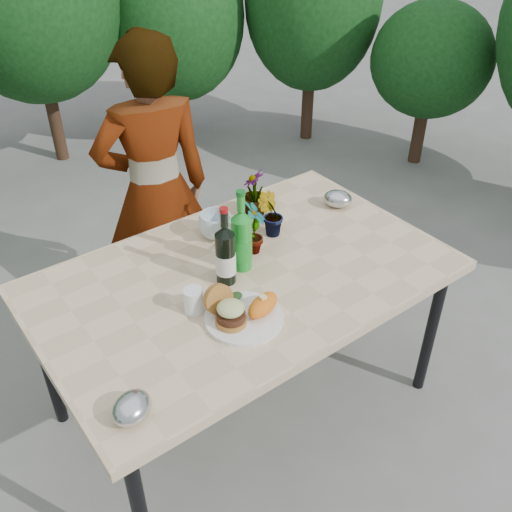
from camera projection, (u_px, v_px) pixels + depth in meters
ground at (246, 401)px, 2.66m from camera, size 80.00×80.00×0.00m
patio_table at (244, 285)px, 2.26m from camera, size 1.60×1.00×0.75m
shrub_hedge at (87, 67)px, 3.12m from camera, size 6.87×5.10×2.03m
dinner_plate at (244, 318)px, 2.00m from camera, size 0.28×0.28×0.01m
burger_stack at (228, 310)px, 1.96m from camera, size 0.11×0.16×0.11m
sweet_potato at (263, 305)px, 2.00m from camera, size 0.17×0.12×0.06m
grilled_veg at (233, 298)px, 2.06m from camera, size 0.08×0.05×0.03m
wine_bottle at (225, 256)px, 2.12m from camera, size 0.08×0.08×0.32m
sparkling_water at (242, 241)px, 2.19m from camera, size 0.08×0.08×0.34m
plastic_cup at (193, 301)px, 2.02m from camera, size 0.07×0.07×0.09m
seedling_left at (254, 228)px, 2.27m from camera, size 0.15×0.15×0.24m
seedling_mid at (270, 215)px, 2.40m from camera, size 0.14×0.14×0.20m
seedling_right at (255, 193)px, 2.53m from camera, size 0.17×0.17×0.22m
blue_bowl at (215, 225)px, 2.41m from camera, size 0.16×0.16×0.11m
foil_packet_left at (132, 408)px, 1.64m from camera, size 0.17×0.16×0.08m
foil_packet_right at (338, 199)px, 2.62m from camera, size 0.17×0.17×0.08m
person at (156, 192)px, 2.74m from camera, size 0.62×0.48×1.52m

